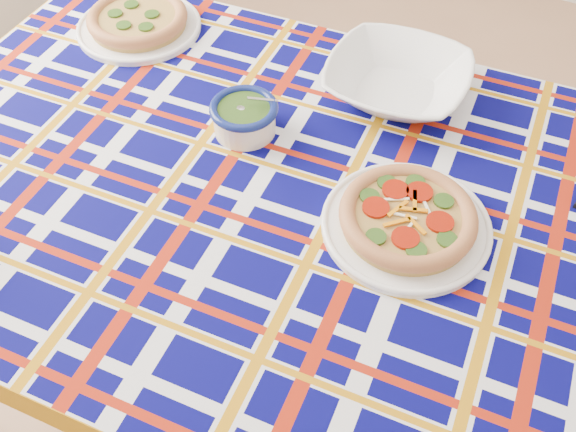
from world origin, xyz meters
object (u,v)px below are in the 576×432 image
at_px(main_focaccia_plate, 408,217).
at_px(serving_bowl, 397,81).
at_px(pesto_bowl, 244,115).
at_px(dining_table, 297,221).

height_order(main_focaccia_plate, serving_bowl, serving_bowl).
relative_size(main_focaccia_plate, pesto_bowl, 2.26).
bearing_deg(dining_table, main_focaccia_plate, -0.07).
relative_size(main_focaccia_plate, serving_bowl, 1.03).
bearing_deg(serving_bowl, pesto_bowl, -134.23).
bearing_deg(main_focaccia_plate, dining_table, -177.41).
relative_size(dining_table, main_focaccia_plate, 5.48).
distance_m(dining_table, main_focaccia_plate, 0.22).
distance_m(main_focaccia_plate, serving_bowl, 0.35).
relative_size(dining_table, pesto_bowl, 12.36).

